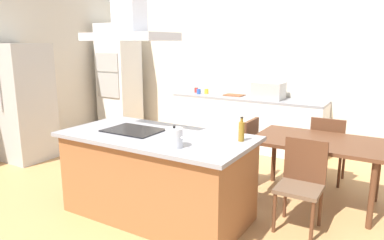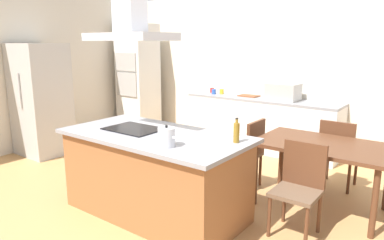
{
  "view_description": "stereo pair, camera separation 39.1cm",
  "coord_description": "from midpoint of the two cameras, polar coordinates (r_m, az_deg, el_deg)",
  "views": [
    {
      "loc": [
        2.16,
        -2.88,
        1.84
      ],
      "look_at": [
        0.19,
        0.4,
        1.0
      ],
      "focal_mm": 33.35,
      "sensor_mm": 36.0,
      "label": 1
    },
    {
      "loc": [
        2.48,
        -2.66,
        1.84
      ],
      "look_at": [
        0.19,
        0.4,
        1.0
      ],
      "focal_mm": 33.35,
      "sensor_mm": 36.0,
      "label": 2
    }
  ],
  "objects": [
    {
      "name": "chair_facing_island",
      "position": [
        3.7,
        19.81,
        -9.46
      ],
      "size": [
        0.42,
        0.42,
        0.89
      ],
      "color": "brown",
      "rests_on": "ground"
    },
    {
      "name": "coffee_mug_yellow",
      "position": [
        6.62,
        6.46,
        4.54
      ],
      "size": [
        0.08,
        0.08,
        0.09
      ],
      "primitive_type": "cylinder",
      "color": "gold",
      "rests_on": "back_counter"
    },
    {
      "name": "wall_back",
      "position": [
        6.47,
        15.82,
        7.58
      ],
      "size": [
        7.2,
        0.1,
        2.7
      ],
      "primitive_type": "cube",
      "color": "beige",
      "rests_on": "ground"
    },
    {
      "name": "ground",
      "position": [
        5.19,
        7.83,
        -8.48
      ],
      "size": [
        16.0,
        16.0,
        0.0
      ],
      "primitive_type": "plane",
      "color": "tan"
    },
    {
      "name": "chair_at_left_end",
      "position": [
        4.59,
        11.36,
        -4.7
      ],
      "size": [
        0.42,
        0.42,
        0.89
      ],
      "color": "brown",
      "rests_on": "ground"
    },
    {
      "name": "coffee_mug_red",
      "position": [
        6.79,
        4.87,
        4.77
      ],
      "size": [
        0.08,
        0.08,
        0.09
      ],
      "primitive_type": "cylinder",
      "color": "red",
      "rests_on": "back_counter"
    },
    {
      "name": "coffee_mug_blue",
      "position": [
        6.6,
        5.21,
        4.54
      ],
      "size": [
        0.08,
        0.08,
        0.09
      ],
      "primitive_type": "cylinder",
      "color": "#2D56B2",
      "rests_on": "back_counter"
    },
    {
      "name": "dining_table",
      "position": [
        4.26,
        22.64,
        -4.57
      ],
      "size": [
        1.4,
        0.9,
        0.75
      ],
      "color": "#59331E",
      "rests_on": "ground"
    },
    {
      "name": "kitchen_island",
      "position": [
        3.87,
        -2.98,
        -8.63
      ],
      "size": [
        2.02,
        1.02,
        0.9
      ],
      "color": "#995B33",
      "rests_on": "ground"
    },
    {
      "name": "cutting_board",
      "position": [
        6.4,
        10.83,
        3.8
      ],
      "size": [
        0.34,
        0.24,
        0.02
      ],
      "primitive_type": "cube",
      "color": "brown",
      "rests_on": "back_counter"
    },
    {
      "name": "wall_left",
      "position": [
        6.91,
        -20.19,
        7.57
      ],
      "size": [
        0.1,
        8.8,
        2.7
      ],
      "primitive_type": "cube",
      "color": "beige",
      "rests_on": "ground"
    },
    {
      "name": "countertop_microwave",
      "position": [
        6.08,
        16.16,
        4.34
      ],
      "size": [
        0.5,
        0.38,
        0.28
      ],
      "primitive_type": "cube",
      "color": "#B2AFAA",
      "rests_on": "back_counter"
    },
    {
      "name": "refrigerator",
      "position": [
        6.29,
        -21.39,
        3.03
      ],
      "size": [
        0.8,
        0.73,
        1.82
      ],
      "color": "#B2AFAA",
      "rests_on": "ground"
    },
    {
      "name": "chair_facing_back_wall",
      "position": [
        4.93,
        24.44,
        -4.42
      ],
      "size": [
        0.42,
        0.42,
        0.89
      ],
      "color": "brown",
      "rests_on": "ground"
    },
    {
      "name": "back_counter",
      "position": [
        6.33,
        12.63,
        -0.61
      ],
      "size": [
        2.68,
        0.62,
        0.9
      ],
      "color": "silver",
      "rests_on": "ground"
    },
    {
      "name": "wall_oven_stack",
      "position": [
        7.55,
        -7.17,
        6.67
      ],
      "size": [
        0.7,
        0.66,
        2.2
      ],
      "color": "silver",
      "rests_on": "ground"
    },
    {
      "name": "olive_oil_bottle",
      "position": [
        3.43,
        10.38,
        -1.96
      ],
      "size": [
        0.06,
        0.06,
        0.24
      ],
      "color": "olive",
      "rests_on": "kitchen_island"
    },
    {
      "name": "cooktop",
      "position": [
        3.93,
        -6.49,
        -1.44
      ],
      "size": [
        0.6,
        0.44,
        0.01
      ],
      "primitive_type": "cube",
      "color": "black",
      "rests_on": "kitchen_island"
    },
    {
      "name": "range_hood",
      "position": [
        3.82,
        -6.94,
        16.24
      ],
      "size": [
        0.9,
        0.55,
        0.78
      ],
      "color": "#ADADB2"
    },
    {
      "name": "tea_kettle",
      "position": [
        3.24,
        -0.64,
        -2.8
      ],
      "size": [
        0.21,
        0.16,
        0.2
      ],
      "color": "silver",
      "rests_on": "kitchen_island"
    }
  ]
}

